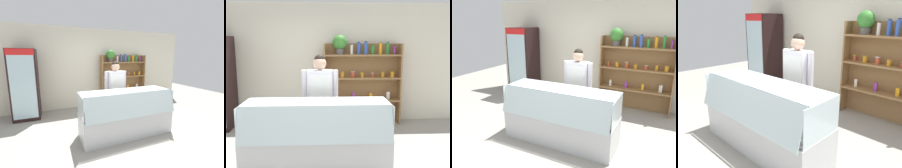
{
  "view_description": "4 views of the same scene",
  "coord_description": "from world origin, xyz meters",
  "views": [
    {
      "loc": [
        -1.65,
        -2.93,
        1.74
      ],
      "look_at": [
        -0.34,
        0.28,
        1.11
      ],
      "focal_mm": 24.0,
      "sensor_mm": 36.0,
      "label": 1
    },
    {
      "loc": [
        -0.01,
        -3.49,
        1.83
      ],
      "look_at": [
        0.17,
        0.27,
        1.2
      ],
      "focal_mm": 40.0,
      "sensor_mm": 36.0,
      "label": 2
    },
    {
      "loc": [
        1.55,
        -3.31,
        2.18
      ],
      "look_at": [
        -0.31,
        0.37,
        0.95
      ],
      "focal_mm": 35.0,
      "sensor_mm": 36.0,
      "label": 3
    },
    {
      "loc": [
        2.11,
        -1.89,
        1.85
      ],
      "look_at": [
        -0.1,
        0.4,
        0.89
      ],
      "focal_mm": 35.0,
      "sensor_mm": 36.0,
      "label": 4
    }
  ],
  "objects": [
    {
      "name": "back_wall",
      "position": [
        0.0,
        2.26,
        1.35
      ],
      "size": [
        6.8,
        0.1,
        2.7
      ],
      "primitive_type": "cube",
      "color": "silver",
      "rests_on": "ground"
    },
    {
      "name": "deli_display_case",
      "position": [
        -0.15,
        -0.09,
        0.31
      ],
      "size": [
        2.05,
        0.75,
        1.01
      ],
      "color": "silver",
      "rests_on": "ground"
    },
    {
      "name": "ground_plane",
      "position": [
        0.0,
        0.0,
        0.0
      ],
      "size": [
        12.0,
        12.0,
        0.0
      ],
      "primitive_type": "plane",
      "color": "gray"
    },
    {
      "name": "shop_clerk",
      "position": [
        -0.11,
        0.59,
        0.96
      ],
      "size": [
        0.6,
        0.25,
        1.63
      ],
      "color": "#2D2D38",
      "rests_on": "ground"
    },
    {
      "name": "shelving_unit",
      "position": [
        0.71,
        1.99,
        1.14
      ],
      "size": [
        1.7,
        0.32,
        1.98
      ],
      "color": "olive",
      "rests_on": "ground"
    },
    {
      "name": "drinks_fridge",
      "position": [
        -2.34,
        1.79,
        0.98
      ],
      "size": [
        0.68,
        0.67,
        1.96
      ],
      "color": "black",
      "rests_on": "ground"
    }
  ]
}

